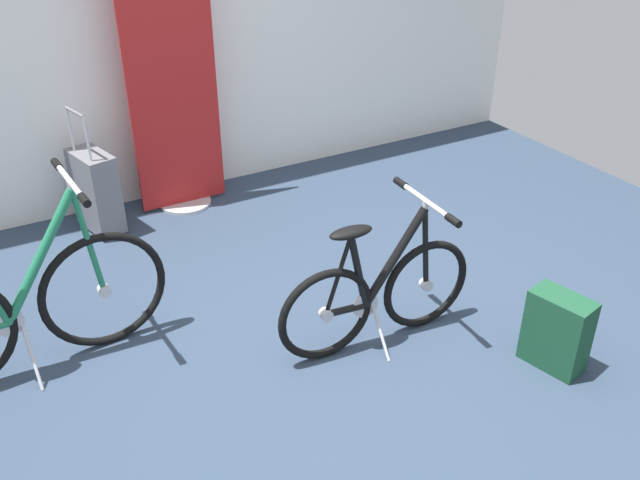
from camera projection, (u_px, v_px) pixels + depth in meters
ground_plane at (329, 377)px, 3.30m from camera, size 6.13×6.13×0.00m
floor_banner_stand at (175, 103)px, 4.52m from camera, size 0.60×0.36×1.65m
folding_bike_foreground at (378, 292)px, 3.41m from camera, size 1.08×0.53×0.77m
display_bike_left at (26, 307)px, 3.19m from camera, size 1.35×0.53×0.94m
rolling_suitcase at (96, 190)px, 4.43m from camera, size 0.26×0.39×0.83m
backpack_on_floor at (557, 331)px, 3.30m from camera, size 0.24×0.32×0.39m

